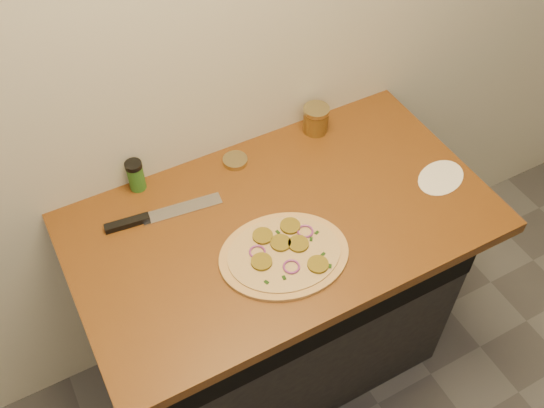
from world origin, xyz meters
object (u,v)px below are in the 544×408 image
chefs_knife (153,216)px  spice_shaker (136,175)px  pizza (284,254)px  salsa_jar (316,119)px

chefs_knife → spice_shaker: (0.00, 0.13, 0.04)m
pizza → chefs_knife: 0.39m
pizza → salsa_jar: 0.52m
chefs_knife → spice_shaker: size_ratio=3.39×
pizza → salsa_jar: bearing=49.8°
pizza → spice_shaker: (-0.26, 0.42, 0.04)m
pizza → chefs_knife: size_ratio=1.20×
chefs_knife → pizza: bearing=-48.0°
pizza → spice_shaker: 0.50m
pizza → salsa_jar: (0.33, 0.39, 0.04)m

